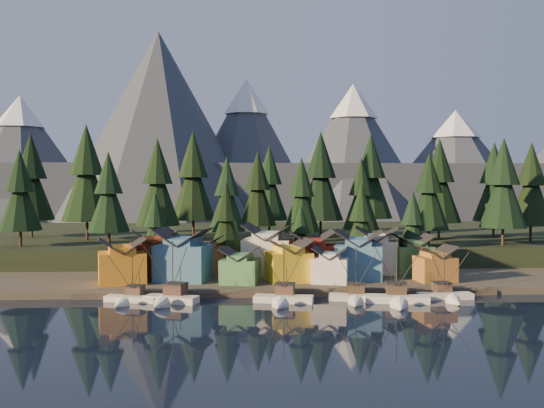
{
  "coord_description": "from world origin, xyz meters",
  "views": [
    {
      "loc": [
        -9.39,
        -97.55,
        21.43
      ],
      "look_at": [
        -2.14,
        30.0,
        16.97
      ],
      "focal_mm": 40.0,
      "sensor_mm": 36.0,
      "label": 1
    }
  ],
  "objects": [
    {
      "name": "tree_hill_6",
      "position": [
        -4.0,
        65.0,
        19.2
      ],
      "size": [
        10.37,
        10.37,
        24.15
      ],
      "color": "#332319",
      "rests_on": "hillside"
    },
    {
      "name": "tree_hill_9",
      "position": [
        22.0,
        55.0,
        17.94
      ],
      "size": [
        9.38,
        9.38,
        21.84
      ],
      "color": "#332319",
      "rests_on": "hillside"
    },
    {
      "name": "tree_hill_3",
      "position": [
        -30.0,
        60.0,
        20.78
      ],
      "size": [
        11.6,
        11.6,
        27.03
      ],
      "color": "#332319",
      "rests_on": "hillside"
    },
    {
      "name": "tree_hill_12",
      "position": [
        46.0,
        66.0,
        21.2
      ],
      "size": [
        11.93,
        11.93,
        27.8
      ],
      "color": "#332319",
      "rests_on": "hillside"
    },
    {
      "name": "mountain_ridge",
      "position": [
        -4.2,
        213.59,
        26.06
      ],
      "size": [
        560.0,
        190.0,
        90.0
      ],
      "color": "#454B59",
      "rests_on": "ground"
    },
    {
      "name": "house_back_2",
      "position": [
        -2.81,
        33.88,
        7.25
      ],
      "size": [
        12.13,
        11.49,
        10.95
      ],
      "rotation": [
        0.0,
        0.0,
        -0.22
      ],
      "color": "silver",
      "rests_on": "shore_strip"
    },
    {
      "name": "boat_4",
      "position": [
        11.9,
        9.86,
        2.0
      ],
      "size": [
        10.38,
        10.93,
        10.88
      ],
      "rotation": [
        0.0,
        0.0,
        -0.22
      ],
      "color": "beige",
      "rests_on": "ground"
    },
    {
      "name": "boat_0",
      "position": [
        -28.89,
        11.18,
        1.82
      ],
      "size": [
        10.12,
        10.63,
        10.14
      ],
      "rotation": [
        0.0,
        0.0,
        -0.25
      ],
      "color": "white",
      "rests_on": "ground"
    },
    {
      "name": "shore_strip",
      "position": [
        0.0,
        40.0,
        0.75
      ],
      "size": [
        400.0,
        50.0,
        1.5
      ],
      "primitive_type": "cube",
      "color": "#383428",
      "rests_on": "ground"
    },
    {
      "name": "tree_hill_13",
      "position": [
        56.0,
        48.0,
        20.57
      ],
      "size": [
        11.44,
        11.44,
        26.65
      ],
      "color": "#332319",
      "rests_on": "hillside"
    },
    {
      "name": "tree_shore_0",
      "position": [
        -28.0,
        40.0,
        11.29
      ],
      "size": [
        7.7,
        7.7,
        17.93
      ],
      "color": "#332319",
      "rests_on": "shore_strip"
    },
    {
      "name": "tree_hill_17",
      "position": [
        68.0,
        58.0,
        20.37
      ],
      "size": [
        11.29,
        11.29,
        26.29
      ],
      "color": "#332319",
      "rests_on": "hillside"
    },
    {
      "name": "house_front_6",
      "position": [
        30.49,
        22.41,
        5.29
      ],
      "size": [
        7.93,
        7.58,
        7.21
      ],
      "rotation": [
        0.0,
        0.0,
        0.11
      ],
      "color": "#A3662A",
      "rests_on": "shore_strip"
    },
    {
      "name": "tree_hill_15",
      "position": [
        0.0,
        82.0,
        20.58
      ],
      "size": [
        11.45,
        11.45,
        26.67
      ],
      "color": "#332319",
      "rests_on": "hillside"
    },
    {
      "name": "boat_6",
      "position": [
        28.92,
        10.46,
        1.91
      ],
      "size": [
        10.23,
        11.12,
        10.65
      ],
      "rotation": [
        0.0,
        0.0,
        0.02
      ],
      "color": "white",
      "rests_on": "ground"
    },
    {
      "name": "boat_1",
      "position": [
        -21.62,
        9.8,
        2.43
      ],
      "size": [
        10.35,
        10.96,
        12.33
      ],
      "rotation": [
        0.0,
        0.0,
        -0.34
      ],
      "color": "beige",
      "rests_on": "ground"
    },
    {
      "name": "tree_hill_4",
      "position": [
        -22.0,
        75.0,
        22.55
      ],
      "size": [
        12.99,
        12.99,
        30.26
      ],
      "color": "#332319",
      "rests_on": "hillside"
    },
    {
      "name": "hillside",
      "position": [
        0.0,
        90.0,
        3.0
      ],
      "size": [
        420.0,
        100.0,
        6.0
      ],
      "primitive_type": "cube",
      "color": "black",
      "rests_on": "ground"
    },
    {
      "name": "tree_shore_2",
      "position": [
        5.0,
        40.0,
        9.73
      ],
      "size": [
        6.47,
        6.47,
        15.08
      ],
      "color": "#332319",
      "rests_on": "shore_strip"
    },
    {
      "name": "house_front_2",
      "position": [
        -8.94,
        22.31,
        5.21
      ],
      "size": [
        8.55,
        8.6,
        7.05
      ],
      "rotation": [
        0.0,
        0.0,
        -0.21
      ],
      "color": "#478449",
      "rests_on": "shore_strip"
    },
    {
      "name": "house_back_1",
      "position": [
        -16.61,
        33.06,
        5.91
      ],
      "size": [
        8.65,
        8.73,
        8.41
      ],
      "rotation": [
        0.0,
        0.0,
        -0.17
      ],
      "color": "brown",
      "rests_on": "shore_strip"
    },
    {
      "name": "house_front_3",
      "position": [
        0.9,
        24.16,
        6.0
      ],
      "size": [
        9.84,
        9.53,
        8.56
      ],
      "rotation": [
        0.0,
        0.0,
        0.2
      ],
      "color": "yellow",
      "rests_on": "shore_strip"
    },
    {
      "name": "ground",
      "position": [
        0.0,
        0.0,
        0.0
      ],
      "size": [
        500.0,
        500.0,
        0.0
      ],
      "primitive_type": "plane",
      "color": "black",
      "rests_on": "ground"
    },
    {
      "name": "house_back_5",
      "position": [
        28.59,
        31.46,
        6.07
      ],
      "size": [
        7.76,
        7.85,
        8.7
      ],
      "rotation": [
        0.0,
        0.0,
        -0.0
      ],
      "color": "#406D3B",
      "rests_on": "shore_strip"
    },
    {
      "name": "boat_5",
      "position": [
        18.86,
        7.42,
        2.25
      ],
      "size": [
        11.96,
        12.68,
        12.38
      ],
      "rotation": [
        0.0,
        0.0,
        -0.18
      ],
      "color": "silver",
      "rests_on": "ground"
    },
    {
      "name": "tree_hill_11",
      "position": [
        38.0,
        50.0,
        18.62
      ],
      "size": [
        9.92,
        9.92,
        23.1
      ],
      "color": "#332319",
      "rests_on": "hillside"
    },
    {
      "name": "boat_3",
      "position": [
        -1.47,
        8.93,
        2.16
      ],
      "size": [
        11.27,
        11.89,
        11.77
      ],
      "rotation": [
        0.0,
        0.0,
        -0.21
      ],
      "color": "white",
      "rests_on": "ground"
    },
    {
      "name": "tree_hill_16",
      "position": [
        -68.0,
        78.0,
        22.21
      ],
      "size": [
        12.72,
        12.72,
        29.64
      ],
      "color": "#332319",
      "rests_on": "hillside"
    },
    {
      "name": "tree_hill_2",
      "position": [
        -40.0,
        48.0,
        18.57
      ],
      "size": [
        9.87,
        9.87,
        23.0
      ],
      "color": "#332319",
      "rests_on": "hillside"
    },
    {
      "name": "tree_hill_14",
      "position": [
        64.0,
        72.0,
        20.89
      ],
      "size": [
        11.69,
        11.69,
        27.24
      ],
      "color": "#332319",
      "rests_on": "hillside"
    },
    {
      "name": "house_back_4",
      "position": [
        21.33,
        34.63,
        6.83
      ],
      "size": [
        11.12,
        10.85,
        10.15
      ],
      "rotation": [
        0.0,
        0.0,
        -0.23
      ],
      "color": "white",
      "rests_on": "shore_strip"
    },
    {
      "name": "tree_hill_8",
      "position": [
        14.0,
        72.0,
        22.39
      ],
      "size": [
        12.87,
        12.87,
        29.97
      ],
      "color": "#332319",
      "rests_on": "hillside"
    },
    {
      "name": "house_back_0",
      "position": [
        -27.4,
        31.85,
        6.72
      ],
      "size": [
        10.81,
        10.53,
        9.94
      ],
      "rotation": [
        0.0,
        0.0,
        0.22
      ],
      "color": "maroon",
      "rests_on": "shore_strip"
    },
    {
      "name": "house_front_0",
      "position": [
        -32.35,
        23.52,
        6.22
      ],
      "size": [
        10.76,
        10.4,
        8.98
      ],
      "rotation": [
        0.0,
        0.0,
        0.24
      ],
      "color": "orange",
      "rests_on": "shore_strip"
    },
    {
      "name": "tree_hill_1",
      "position": [
        -50.0,
        68.0,
        23.13
      ],
      "size": [
        13.45,
        13.45,
        31.33
      ],
      "color": "#332319",
      "rests_on": "hillside"
    },
    {
      "name": "house_front_1",
      "position": [
        -20.5,
        26.43,
        7.05
      ],
      "size": [
        12.15,
        11.84,
        10.57
      ],
      "rotation": [
        0.0,
        0.0,
        -0.23
      ],
      "color": "#376183",
      "rests_on": "shore_strip"
    },
    {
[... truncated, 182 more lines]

